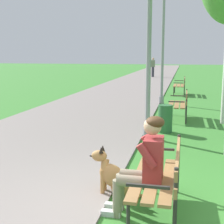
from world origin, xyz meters
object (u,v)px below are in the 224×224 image
Objects in this scene: litter_bin at (165,119)px; pedestrian_distant at (153,67)px; dog_shepherd at (116,178)px; park_bench_far at (181,84)px; park_bench_mid at (180,103)px; park_bench_near at (162,174)px; person_seated_on_near_bench at (144,163)px; lamp_post_near at (149,50)px; lamp_post_mid at (163,44)px.

litter_bin is 20.00m from pedestrian_distant.
park_bench_far is at bearing 86.62° from dog_shepherd.
park_bench_far is at bearing 90.69° from park_bench_mid.
park_bench_mid is at bearing -81.96° from pedestrian_distant.
litter_bin is (-0.21, 4.38, -0.16)m from park_bench_near.
person_seated_on_near_bench is at bearing -91.17° from park_bench_far.
lamp_post_near is (-0.59, 3.69, 1.54)m from park_bench_near.
lamp_post_near is at bearing -105.85° from park_bench_mid.
park_bench_mid and park_bench_far have the same top height.
person_seated_on_near_bench is at bearing -48.05° from dog_shepherd.
park_bench_mid is at bearing 88.86° from park_bench_near.
pedestrian_distant is (-2.55, 18.06, 0.33)m from park_bench_mid.
park_bench_far is at bearing 85.84° from lamp_post_near.
pedestrian_distant is (-1.77, 23.85, 0.58)m from dog_shepherd.
pedestrian_distant is (-2.43, 24.25, 0.33)m from park_bench_near.
person_seated_on_near_bench is at bearing -87.29° from lamp_post_mid.
dog_shepherd is 0.50× the size of pedestrian_distant.
litter_bin is 0.42× the size of pedestrian_distant.
lamp_post_near is at bearing -84.89° from pedestrian_distant.
park_bench_near is 12.44m from park_bench_far.
park_bench_near is 0.91× the size of pedestrian_distant.
litter_bin is at bearing 61.47° from lamp_post_near.
pedestrian_distant is (-2.22, 24.35, 0.16)m from person_seated_on_near_bench.
park_bench_far is at bearing 77.62° from lamp_post_mid.
litter_bin is at bearing 83.57° from dog_shepherd.
lamp_post_mid is 6.51× the size of litter_bin.
park_bench_mid reaches higher than litter_bin.
park_bench_mid is 0.33× the size of lamp_post_mid.
park_bench_mid is at bearing -75.83° from lamp_post_mid.
park_bench_near is 4.04m from lamp_post_near.
person_seated_on_near_bench is at bearing -153.90° from park_bench_near.
pedestrian_distant is at bearing 95.21° from person_seated_on_near_bench.
park_bench_mid is 6.24m from park_bench_far.
park_bench_near is at bearing -91.14° from park_bench_mid.
lamp_post_near is 20.68m from pedestrian_distant.
litter_bin is at bearing -100.52° from park_bench_mid.
lamp_post_mid is 15.18m from pedestrian_distant.
park_bench_far is (-0.07, 6.24, 0.00)m from park_bench_mid.
dog_shepherd is at bearing -91.30° from lamp_post_near.
lamp_post_near reaches higher than person_seated_on_near_bench.
pedestrian_distant is at bearing 95.72° from park_bench_near.
litter_bin is at bearing 90.09° from person_seated_on_near_bench.
person_seated_on_near_bench reaches higher than litter_bin.
lamp_post_near reaches higher than park_bench_mid.
pedestrian_distant is (-2.21, 19.87, 0.49)m from litter_bin.
park_bench_near is 1.81× the size of dog_shepherd.
dog_shepherd is (-0.45, 0.51, -0.42)m from person_seated_on_near_bench.
lamp_post_mid is at bearing 92.71° from person_seated_on_near_bench.
pedestrian_distant is (-1.78, 15.00, -1.51)m from lamp_post_mid.
park_bench_near is 1.00× the size of park_bench_far.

